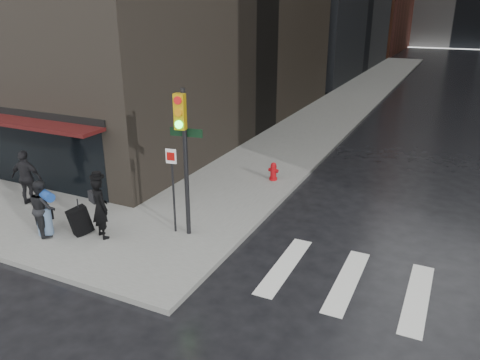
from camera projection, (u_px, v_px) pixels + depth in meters
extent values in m
plane|color=black|center=(148.00, 254.00, 12.46)|extent=(140.00, 140.00, 0.00)
cube|color=slate|center=(362.00, 92.00, 35.24)|extent=(4.00, 50.00, 0.15)
cube|color=silver|center=(285.00, 266.00, 11.89)|extent=(0.50, 3.00, 0.01)
cube|color=silver|center=(347.00, 281.00, 11.24)|extent=(0.50, 3.00, 0.01)
cube|color=silver|center=(417.00, 298.00, 10.60)|extent=(0.50, 3.00, 0.01)
cube|color=black|center=(17.00, 150.00, 16.53)|extent=(8.00, 0.12, 2.60)
cube|color=black|center=(9.00, 111.00, 15.97)|extent=(8.40, 0.08, 0.22)
imported|color=black|center=(100.00, 208.00, 12.77)|extent=(0.76, 0.65, 1.76)
cylinder|color=black|center=(97.00, 177.00, 12.45)|extent=(0.38, 0.38, 0.05)
cylinder|color=black|center=(96.00, 175.00, 12.43)|extent=(0.23, 0.23, 0.14)
cube|color=black|center=(93.00, 197.00, 12.86)|extent=(0.39, 0.26, 0.31)
cube|color=black|center=(80.00, 221.00, 13.07)|extent=(0.55, 0.74, 0.89)
cylinder|color=black|center=(78.00, 206.00, 12.90)|extent=(0.04, 0.04, 0.41)
imported|color=black|center=(42.00, 208.00, 12.95)|extent=(0.98, 0.91, 1.61)
cube|color=black|center=(47.00, 212.00, 13.43)|extent=(0.55, 0.46, 0.30)
cylinder|color=navy|center=(47.00, 196.00, 12.65)|extent=(0.54, 0.40, 0.26)
imported|color=black|center=(27.00, 178.00, 14.92)|extent=(1.13, 0.67, 1.80)
cylinder|color=black|center=(186.00, 165.00, 12.55)|extent=(0.12, 0.12, 4.11)
cube|color=gold|center=(180.00, 112.00, 11.83)|extent=(0.31, 0.22, 0.92)
cylinder|color=red|center=(178.00, 100.00, 11.63)|extent=(0.21, 0.08, 0.21)
cylinder|color=orange|center=(178.00, 113.00, 11.74)|extent=(0.21, 0.08, 0.21)
cylinder|color=#19E533|center=(179.00, 125.00, 11.84)|extent=(0.21, 0.08, 0.21)
cylinder|color=black|center=(174.00, 191.00, 12.96)|extent=(0.06, 0.06, 2.46)
cube|color=white|center=(171.00, 156.00, 12.57)|extent=(0.31, 0.06, 0.41)
cube|color=black|center=(186.00, 132.00, 12.31)|extent=(0.92, 0.16, 0.23)
cylinder|color=#A90A10|center=(273.00, 179.00, 17.30)|extent=(0.30, 0.30, 0.09)
cylinder|color=#A90A10|center=(273.00, 173.00, 17.22)|extent=(0.22, 0.22, 0.55)
sphere|color=#A90A10|center=(274.00, 165.00, 17.12)|extent=(0.20, 0.20, 0.20)
cylinder|color=#A90A10|center=(273.00, 170.00, 17.19)|extent=(0.38, 0.18, 0.13)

